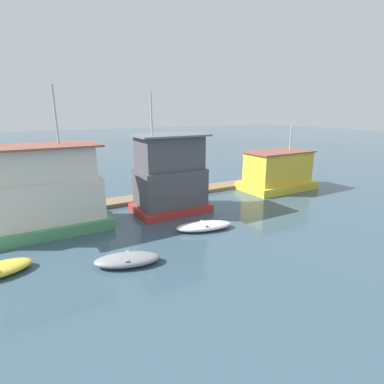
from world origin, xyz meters
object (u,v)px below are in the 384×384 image
at_px(houseboat_green, 46,193).
at_px(houseboat_red, 170,176).
at_px(mooring_post_centre, 257,180).
at_px(dinghy_white, 204,226).
at_px(houseboat_yellow, 278,172).
at_px(dinghy_grey, 127,260).

relative_size(houseboat_green, houseboat_red, 1.03).
relative_size(houseboat_red, mooring_post_centre, 6.72).
height_order(houseboat_red, dinghy_white, houseboat_red).
height_order(houseboat_green, houseboat_red, houseboat_green).
height_order(houseboat_yellow, dinghy_grey, houseboat_yellow).
bearing_deg(dinghy_white, houseboat_red, 92.41).
distance_m(dinghy_grey, mooring_post_centre, 17.85).
bearing_deg(houseboat_green, houseboat_yellow, 0.86).
bearing_deg(houseboat_green, mooring_post_centre, 5.92).
xyz_separation_m(houseboat_red, dinghy_white, (0.18, -4.34, -2.34)).
xyz_separation_m(houseboat_yellow, dinghy_grey, (-16.62, -6.90, -1.38)).
relative_size(houseboat_yellow, dinghy_grey, 2.02).
bearing_deg(houseboat_red, houseboat_yellow, 3.65).
height_order(houseboat_yellow, mooring_post_centre, houseboat_yellow).
xyz_separation_m(houseboat_green, houseboat_yellow, (19.35, 0.29, -0.71)).
relative_size(houseboat_red, dinghy_white, 2.22).
distance_m(houseboat_red, dinghy_white, 4.93).
relative_size(dinghy_grey, mooring_post_centre, 2.72).
relative_size(houseboat_red, dinghy_grey, 2.47).
height_order(houseboat_red, mooring_post_centre, houseboat_red).
xyz_separation_m(houseboat_green, mooring_post_centre, (18.41, 1.91, -1.73)).
bearing_deg(mooring_post_centre, dinghy_grey, -151.48).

